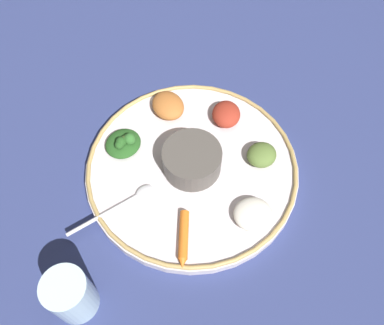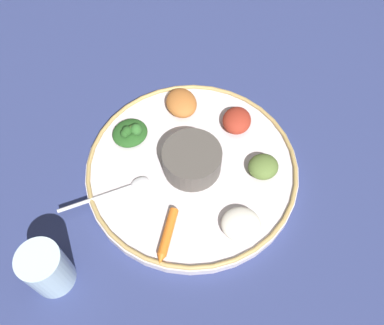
{
  "view_description": "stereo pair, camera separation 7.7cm",
  "coord_description": "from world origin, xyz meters",
  "px_view_note": "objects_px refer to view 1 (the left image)",
  "views": [
    {
      "loc": [
        -0.21,
        -0.33,
        0.69
      ],
      "look_at": [
        0.0,
        0.0,
        0.03
      ],
      "focal_mm": 38.91,
      "sensor_mm": 36.0,
      "label": 1
    },
    {
      "loc": [
        -0.14,
        -0.37,
        0.69
      ],
      "look_at": [
        0.0,
        0.0,
        0.03
      ],
      "focal_mm": 38.91,
      "sensor_mm": 36.0,
      "label": 2
    }
  ],
  "objects_px": {
    "center_bowl": "(192,159)",
    "carrot_near_spoon": "(184,238)",
    "drinking_glass": "(72,296)",
    "spoon": "(125,203)",
    "greens_pile": "(124,143)"
  },
  "relations": [
    {
      "from": "center_bowl",
      "to": "carrot_near_spoon",
      "type": "height_order",
      "value": "center_bowl"
    },
    {
      "from": "center_bowl",
      "to": "spoon",
      "type": "distance_m",
      "value": 0.14
    },
    {
      "from": "greens_pile",
      "to": "carrot_near_spoon",
      "type": "xyz_separation_m",
      "value": [
        -0.0,
        -0.22,
        -0.01
      ]
    },
    {
      "from": "center_bowl",
      "to": "carrot_near_spoon",
      "type": "relative_size",
      "value": 1.2
    },
    {
      "from": "carrot_near_spoon",
      "to": "drinking_glass",
      "type": "relative_size",
      "value": 0.9
    },
    {
      "from": "center_bowl",
      "to": "spoon",
      "type": "xyz_separation_m",
      "value": [
        -0.14,
        -0.0,
        -0.02
      ]
    },
    {
      "from": "greens_pile",
      "to": "drinking_glass",
      "type": "relative_size",
      "value": 0.88
    },
    {
      "from": "greens_pile",
      "to": "carrot_near_spoon",
      "type": "distance_m",
      "value": 0.22
    },
    {
      "from": "center_bowl",
      "to": "spoon",
      "type": "relative_size",
      "value": 0.64
    },
    {
      "from": "center_bowl",
      "to": "drinking_glass",
      "type": "xyz_separation_m",
      "value": [
        -0.29,
        -0.11,
        -0.0
      ]
    },
    {
      "from": "spoon",
      "to": "carrot_near_spoon",
      "type": "xyz_separation_m",
      "value": [
        0.05,
        -0.11,
        0.0
      ]
    },
    {
      "from": "carrot_near_spoon",
      "to": "drinking_glass",
      "type": "height_order",
      "value": "drinking_glass"
    },
    {
      "from": "carrot_near_spoon",
      "to": "center_bowl",
      "type": "bearing_deg",
      "value": 51.71
    },
    {
      "from": "drinking_glass",
      "to": "spoon",
      "type": "bearing_deg",
      "value": 36.14
    },
    {
      "from": "drinking_glass",
      "to": "carrot_near_spoon",
      "type": "bearing_deg",
      "value": -2.38
    }
  ]
}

